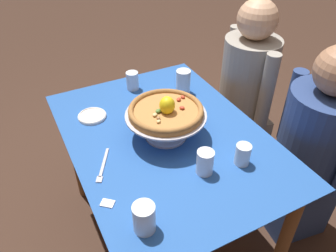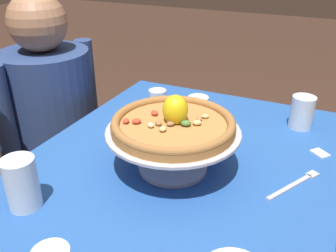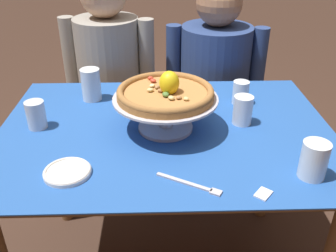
{
  "view_description": "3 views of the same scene",
  "coord_description": "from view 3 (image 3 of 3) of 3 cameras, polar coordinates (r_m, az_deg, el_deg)",
  "views": [
    {
      "loc": [
        1.09,
        -0.55,
        1.75
      ],
      "look_at": [
        -0.03,
        0.03,
        0.78
      ],
      "focal_mm": 35.64,
      "sensor_mm": 36.0,
      "label": 1
    },
    {
      "loc": [
        -0.79,
        -0.35,
        1.33
      ],
      "look_at": [
        0.04,
        0.03,
        0.86
      ],
      "focal_mm": 38.41,
      "sensor_mm": 36.0,
      "label": 2
    },
    {
      "loc": [
        -0.03,
        -1.18,
        1.42
      ],
      "look_at": [
        0.01,
        -0.02,
        0.77
      ],
      "focal_mm": 39.85,
      "sensor_mm": 36.0,
      "label": 3
    }
  ],
  "objects": [
    {
      "name": "diner_left",
      "position": [
        2.08,
        -8.72,
        5.23
      ],
      "size": [
        0.49,
        0.37,
        1.21
      ],
      "color": "gray",
      "rests_on": "ground"
    },
    {
      "name": "water_glass_back_right",
      "position": [
        1.56,
        11.02,
        4.82
      ],
      "size": [
        0.07,
        0.07,
        0.1
      ],
      "color": "silver",
      "rests_on": "dining_table"
    },
    {
      "name": "water_glass_side_right",
      "position": [
        1.4,
        11.34,
        2.18
      ],
      "size": [
        0.07,
        0.07,
        0.11
      ],
      "color": "white",
      "rests_on": "dining_table"
    },
    {
      "name": "diner_right",
      "position": [
        2.09,
        6.96,
        5.22
      ],
      "size": [
        0.52,
        0.42,
        1.17
      ],
      "color": "navy",
      "rests_on": "ground"
    },
    {
      "name": "pizza_stand",
      "position": [
        1.32,
        -0.31,
        2.71
      ],
      "size": [
        0.37,
        0.37,
        0.13
      ],
      "color": "#B7B7C1",
      "rests_on": "dining_table"
    },
    {
      "name": "water_glass_front_right",
      "position": [
        1.17,
        21.36,
        -5.2
      ],
      "size": [
        0.08,
        0.08,
        0.11
      ],
      "color": "silver",
      "rests_on": "dining_table"
    },
    {
      "name": "side_plate",
      "position": [
        1.16,
        -15.15,
        -6.75
      ],
      "size": [
        0.14,
        0.14,
        0.02
      ],
      "color": "white",
      "rests_on": "dining_table"
    },
    {
      "name": "dinner_fork",
      "position": [
        1.08,
        3.7,
        -8.95
      ],
      "size": [
        0.19,
        0.11,
        0.01
      ],
      "color": "#B7B7C1",
      "rests_on": "dining_table"
    },
    {
      "name": "water_glass_side_left",
      "position": [
        1.43,
        -19.49,
        1.41
      ],
      "size": [
        0.07,
        0.07,
        0.1
      ],
      "color": "silver",
      "rests_on": "dining_table"
    },
    {
      "name": "dining_table",
      "position": [
        1.42,
        -0.36,
        -4.38
      ],
      "size": [
        1.21,
        0.88,
        0.75
      ],
      "color": "brown",
      "rests_on": "ground"
    },
    {
      "name": "water_glass_back_left",
      "position": [
        1.59,
        -11.66,
        5.92
      ],
      "size": [
        0.08,
        0.08,
        0.13
      ],
      "color": "silver",
      "rests_on": "dining_table"
    },
    {
      "name": "sugar_packet",
      "position": [
        1.08,
        14.37,
        -10.03
      ],
      "size": [
        0.06,
        0.06,
        0.0
      ],
      "primitive_type": "cube",
      "rotation": [
        0.0,
        0.0,
        0.87
      ],
      "color": "white",
      "rests_on": "dining_table"
    },
    {
      "name": "pizza",
      "position": [
        1.29,
        -0.29,
        5.18
      ],
      "size": [
        0.34,
        0.34,
        0.1
      ],
      "color": "#AD753D",
      "rests_on": "pizza_stand"
    }
  ]
}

